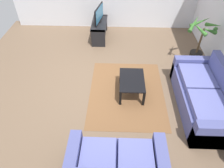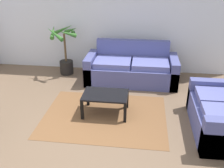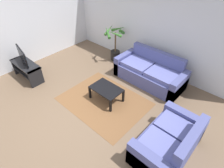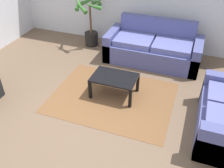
{
  "view_description": "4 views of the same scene",
  "coord_description": "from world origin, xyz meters",
  "px_view_note": "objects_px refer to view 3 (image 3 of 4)",
  "views": [
    {
      "loc": [
        3.69,
        0.48,
        3.35
      ],
      "look_at": [
        0.52,
        0.37,
        0.46
      ],
      "focal_mm": 32.86,
      "sensor_mm": 36.0,
      "label": 1
    },
    {
      "loc": [
        0.93,
        -3.27,
        2.54
      ],
      "look_at": [
        0.41,
        0.8,
        0.6
      ],
      "focal_mm": 41.58,
      "sensor_mm": 36.0,
      "label": 2
    },
    {
      "loc": [
        2.88,
        -1.82,
        3.45
      ],
      "look_at": [
        0.47,
        0.82,
        0.62
      ],
      "focal_mm": 29.53,
      "sensor_mm": 36.0,
      "label": 3
    },
    {
      "loc": [
        1.52,
        -2.68,
        2.88
      ],
      "look_at": [
        0.39,
        0.41,
        0.52
      ],
      "focal_mm": 39.81,
      "sensor_mm": 36.0,
      "label": 4
    }
  ],
  "objects_px": {
    "coffee_table": "(106,90)",
    "potted_palm": "(115,45)",
    "couch_loveseat": "(169,143)",
    "tv": "(22,56)",
    "tv_stand": "(27,69)",
    "couch_main": "(150,73)"
  },
  "relations": [
    {
      "from": "couch_loveseat",
      "to": "tv",
      "type": "distance_m",
      "value": 4.54
    },
    {
      "from": "couch_loveseat",
      "to": "tv_stand",
      "type": "xyz_separation_m",
      "value": [
        -4.47,
        -0.62,
        0.05
      ]
    },
    {
      "from": "tv_stand",
      "to": "tv",
      "type": "bearing_deg",
      "value": 79.16
    },
    {
      "from": "potted_palm",
      "to": "tv",
      "type": "bearing_deg",
      "value": -114.7
    },
    {
      "from": "coffee_table",
      "to": "potted_palm",
      "type": "xyz_separation_m",
      "value": [
        -1.25,
        1.75,
        0.23
      ]
    },
    {
      "from": "couch_main",
      "to": "coffee_table",
      "type": "distance_m",
      "value": 1.53
    },
    {
      "from": "tv",
      "to": "coffee_table",
      "type": "height_order",
      "value": "tv"
    },
    {
      "from": "couch_loveseat",
      "to": "coffee_table",
      "type": "height_order",
      "value": "couch_loveseat"
    },
    {
      "from": "couch_loveseat",
      "to": "potted_palm",
      "type": "distance_m",
      "value": 3.84
    },
    {
      "from": "couch_main",
      "to": "potted_palm",
      "type": "xyz_separation_m",
      "value": [
        -1.63,
        0.27,
        0.26
      ]
    },
    {
      "from": "coffee_table",
      "to": "potted_palm",
      "type": "distance_m",
      "value": 2.16
    },
    {
      "from": "tv_stand",
      "to": "potted_palm",
      "type": "height_order",
      "value": "potted_palm"
    },
    {
      "from": "couch_loveseat",
      "to": "potted_palm",
      "type": "bearing_deg",
      "value": 147.69
    },
    {
      "from": "tv",
      "to": "potted_palm",
      "type": "distance_m",
      "value": 2.94
    },
    {
      "from": "tv",
      "to": "potted_palm",
      "type": "bearing_deg",
      "value": 65.3
    },
    {
      "from": "tv_stand",
      "to": "coffee_table",
      "type": "distance_m",
      "value": 2.64
    },
    {
      "from": "couch_loveseat",
      "to": "tv_stand",
      "type": "bearing_deg",
      "value": -172.08
    },
    {
      "from": "couch_main",
      "to": "potted_palm",
      "type": "relative_size",
      "value": 1.71
    },
    {
      "from": "couch_loveseat",
      "to": "tv_stand",
      "type": "relative_size",
      "value": 1.36
    },
    {
      "from": "potted_palm",
      "to": "tv_stand",
      "type": "bearing_deg",
      "value": -114.68
    },
    {
      "from": "potted_palm",
      "to": "coffee_table",
      "type": "bearing_deg",
      "value": -54.48
    },
    {
      "from": "coffee_table",
      "to": "tv",
      "type": "bearing_deg",
      "value": -159.66
    }
  ]
}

